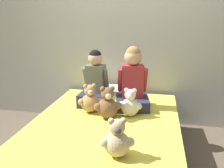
{
  "coord_description": "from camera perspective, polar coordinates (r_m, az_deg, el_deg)",
  "views": [
    {
      "loc": [
        0.47,
        -2.08,
        1.44
      ],
      "look_at": [
        0.0,
        0.34,
        0.72
      ],
      "focal_mm": 38.0,
      "sensor_mm": 36.0,
      "label": 1
    }
  ],
  "objects": [
    {
      "name": "ground_plane",
      "position": [
        2.57,
        -1.52,
        -17.75
      ],
      "size": [
        14.0,
        14.0,
        0.0
      ],
      "primitive_type": "plane",
      "color": "brown"
    },
    {
      "name": "teddy_bear_held_by_left_child",
      "position": [
        2.52,
        -5.28,
        -3.9
      ],
      "size": [
        0.25,
        0.2,
        0.31
      ],
      "rotation": [
        0.0,
        0.0,
        0.37
      ],
      "color": "tan",
      "rests_on": "bed"
    },
    {
      "name": "teddy_bear_held_by_right_child",
      "position": [
        2.43,
        4.37,
        -4.88
      ],
      "size": [
        0.25,
        0.19,
        0.29
      ],
      "rotation": [
        0.0,
        0.0,
        -0.03
      ],
      "color": "silver",
      "rests_on": "bed"
    },
    {
      "name": "pillow_at_headboard",
      "position": [
        3.02,
        1.52,
        -1.94
      ],
      "size": [
        0.47,
        0.3,
        0.11
      ],
      "color": "white",
      "rests_on": "bed"
    },
    {
      "name": "teddy_bear_at_foot_of_bed",
      "position": [
        1.76,
        1.25,
        -13.35
      ],
      "size": [
        0.25,
        0.19,
        0.3
      ],
      "rotation": [
        0.0,
        0.0,
        0.25
      ],
      "color": "#D1B78E",
      "rests_on": "bed"
    },
    {
      "name": "teddy_bear_between_children",
      "position": [
        2.36,
        -1.08,
        -5.03
      ],
      "size": [
        0.27,
        0.21,
        0.33
      ],
      "rotation": [
        0.0,
        0.0,
        0.36
      ],
      "color": "brown",
      "rests_on": "bed"
    },
    {
      "name": "child_on_left",
      "position": [
        2.69,
        -4.03,
        0.05
      ],
      "size": [
        0.35,
        0.32,
        0.63
      ],
      "rotation": [
        0.0,
        0.0,
        -0.05
      ],
      "color": "#282D47",
      "rests_on": "bed"
    },
    {
      "name": "wall_behind_bed",
      "position": [
        3.16,
        2.51,
        12.83
      ],
      "size": [
        8.0,
        0.06,
        2.5
      ],
      "color": "beige",
      "rests_on": "ground_plane"
    },
    {
      "name": "child_on_right",
      "position": [
        2.61,
        4.97,
        0.45
      ],
      "size": [
        0.41,
        0.4,
        0.68
      ],
      "rotation": [
        0.0,
        0.0,
        0.17
      ],
      "color": "#282D47",
      "rests_on": "bed"
    },
    {
      "name": "bed",
      "position": [
        2.45,
        -1.56,
        -13.53
      ],
      "size": [
        1.43,
        1.86,
        0.44
      ],
      "color": "#2D2D33",
      "rests_on": "ground_plane"
    }
  ]
}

